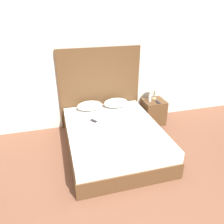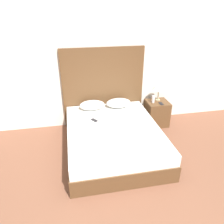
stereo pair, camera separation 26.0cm
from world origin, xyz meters
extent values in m
plane|color=brown|center=(0.00, 0.00, 0.00)|extent=(16.00, 16.00, 0.00)
cube|color=white|center=(0.00, 2.72, 1.35)|extent=(10.00, 0.06, 2.70)
cube|color=brown|center=(0.09, 1.58, 0.14)|extent=(1.66, 2.09, 0.29)
cube|color=white|center=(0.09, 1.58, 0.39)|extent=(1.63, 2.05, 0.20)
cube|color=brown|center=(0.09, 2.65, 0.85)|extent=(1.75, 0.05, 1.71)
ellipsoid|color=white|center=(-0.20, 2.40, 0.58)|extent=(0.53, 0.35, 0.18)
ellipsoid|color=white|center=(0.37, 2.40, 0.58)|extent=(0.53, 0.35, 0.18)
cube|color=#232328|center=(-0.22, 1.89, 0.49)|extent=(0.14, 0.16, 0.01)
cube|color=brown|center=(1.24, 2.34, 0.28)|extent=(0.47, 0.45, 0.55)
cylinder|color=tan|center=(1.27, 2.43, 0.56)|extent=(0.10, 0.10, 0.02)
cylinder|color=tan|center=(1.27, 2.43, 0.69)|extent=(0.02, 0.02, 0.23)
cone|color=silver|center=(1.27, 2.43, 0.87)|extent=(0.27, 0.27, 0.14)
cube|color=black|center=(1.27, 2.23, 0.56)|extent=(0.07, 0.15, 0.01)
cylinder|color=silver|center=(1.12, 2.32, 0.63)|extent=(0.06, 0.06, 0.16)
camera|label=1|loc=(-0.85, -1.69, 2.49)|focal=35.00mm
camera|label=2|loc=(-0.59, -1.75, 2.49)|focal=35.00mm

